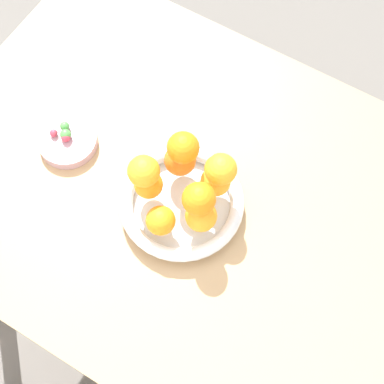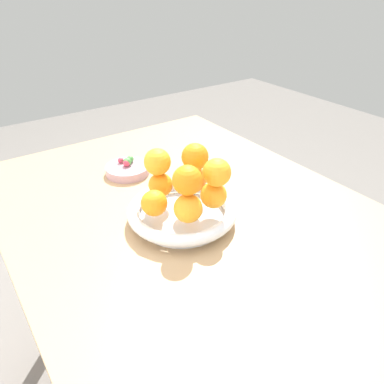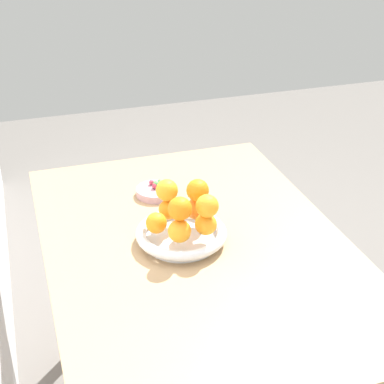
{
  "view_description": "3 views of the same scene",
  "coord_description": "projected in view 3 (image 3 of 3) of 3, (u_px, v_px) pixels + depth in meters",
  "views": [
    {
      "loc": [
        -0.22,
        0.4,
        1.77
      ],
      "look_at": [
        -0.01,
        0.04,
        0.85
      ],
      "focal_mm": 55.0,
      "sensor_mm": 36.0,
      "label": 1
    },
    {
      "loc": [
        -0.54,
        0.4,
        1.21
      ],
      "look_at": [
        0.01,
        0.01,
        0.81
      ],
      "focal_mm": 35.0,
      "sensor_mm": 36.0,
      "label": 2
    },
    {
      "loc": [
        -1.2,
        0.4,
        1.57
      ],
      "look_at": [
        0.03,
        0.0,
        0.88
      ],
      "focal_mm": 55.0,
      "sensor_mm": 36.0,
      "label": 3
    }
  ],
  "objects": [
    {
      "name": "orange_4",
      "position": [
        206.0,
        224.0,
        1.45
      ],
      "size": [
        0.06,
        0.06,
        0.06
      ],
      "primitive_type": "sphere",
      "color": "orange",
      "rests_on": "fruit_bowl"
    },
    {
      "name": "orange_6",
      "position": [
        167.0,
        190.0,
        1.5
      ],
      "size": [
        0.06,
        0.06,
        0.06
      ],
      "primitive_type": "sphere",
      "color": "orange",
      "rests_on": "orange_1"
    },
    {
      "name": "fruit_bowl",
      "position": [
        181.0,
        235.0,
        1.5
      ],
      "size": [
        0.23,
        0.23,
        0.04
      ],
      "color": "silver",
      "rests_on": "dining_table"
    },
    {
      "name": "candy_dish",
      "position": [
        156.0,
        191.0,
        1.72
      ],
      "size": [
        0.12,
        0.12,
        0.02
      ],
      "primitive_type": "cylinder",
      "color": "#B28C99",
      "rests_on": "dining_table"
    },
    {
      "name": "orange_5",
      "position": [
        207.0,
        206.0,
        1.42
      ],
      "size": [
        0.06,
        0.06,
        0.06
      ],
      "primitive_type": "sphere",
      "color": "orange",
      "rests_on": "orange_4"
    },
    {
      "name": "candy_ball_0",
      "position": [
        156.0,
        186.0,
        1.72
      ],
      "size": [
        0.01,
        0.01,
        0.01
      ],
      "primitive_type": "sphere",
      "color": "#C6384C",
      "rests_on": "candy_dish"
    },
    {
      "name": "candy_ball_2",
      "position": [
        156.0,
        185.0,
        1.72
      ],
      "size": [
        0.02,
        0.02,
        0.02
      ],
      "primitive_type": "sphere",
      "color": "#4C9947",
      "rests_on": "candy_dish"
    },
    {
      "name": "candy_ball_1",
      "position": [
        152.0,
        182.0,
        1.74
      ],
      "size": [
        0.02,
        0.02,
        0.02
      ],
      "primitive_type": "sphere",
      "color": "#C6384C",
      "rests_on": "candy_dish"
    },
    {
      "name": "orange_1",
      "position": [
        169.0,
        209.0,
        1.52
      ],
      "size": [
        0.05,
        0.05,
        0.05
      ],
      "primitive_type": "sphere",
      "color": "orange",
      "rests_on": "fruit_bowl"
    },
    {
      "name": "orange_8",
      "position": [
        198.0,
        190.0,
        1.48
      ],
      "size": [
        0.06,
        0.06,
        0.06
      ],
      "primitive_type": "sphere",
      "color": "orange",
      "rests_on": "orange_0"
    },
    {
      "name": "orange_7",
      "position": [
        180.0,
        209.0,
        1.4
      ],
      "size": [
        0.06,
        0.06,
        0.06
      ],
      "primitive_type": "sphere",
      "color": "orange",
      "rests_on": "orange_3"
    },
    {
      "name": "candy_ball_3",
      "position": [
        155.0,
        186.0,
        1.71
      ],
      "size": [
        0.02,
        0.02,
        0.02
      ],
      "primitive_type": "sphere",
      "color": "#C6384C",
      "rests_on": "candy_dish"
    },
    {
      "name": "orange_0",
      "position": [
        197.0,
        209.0,
        1.52
      ],
      "size": [
        0.06,
        0.06,
        0.06
      ],
      "primitive_type": "sphere",
      "color": "orange",
      "rests_on": "fruit_bowl"
    },
    {
      "name": "candy_ball_4",
      "position": [
        160.0,
        182.0,
        1.73
      ],
      "size": [
        0.02,
        0.02,
        0.02
      ],
      "primitive_type": "sphere",
      "color": "#4C9947",
      "rests_on": "candy_dish"
    },
    {
      "name": "dining_table",
      "position": [
        197.0,
        271.0,
        1.55
      ],
      "size": [
        1.1,
        0.76,
        0.74
      ],
      "color": "tan",
      "rests_on": "ground_plane"
    },
    {
      "name": "orange_2",
      "position": [
        156.0,
        223.0,
        1.46
      ],
      "size": [
        0.05,
        0.05,
        0.05
      ],
      "primitive_type": "sphere",
      "color": "orange",
      "rests_on": "fruit_bowl"
    },
    {
      "name": "orange_3",
      "position": [
        179.0,
        231.0,
        1.43
      ],
      "size": [
        0.06,
        0.06,
        0.06
      ],
      "primitive_type": "sphere",
      "color": "orange",
      "rests_on": "fruit_bowl"
    }
  ]
}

